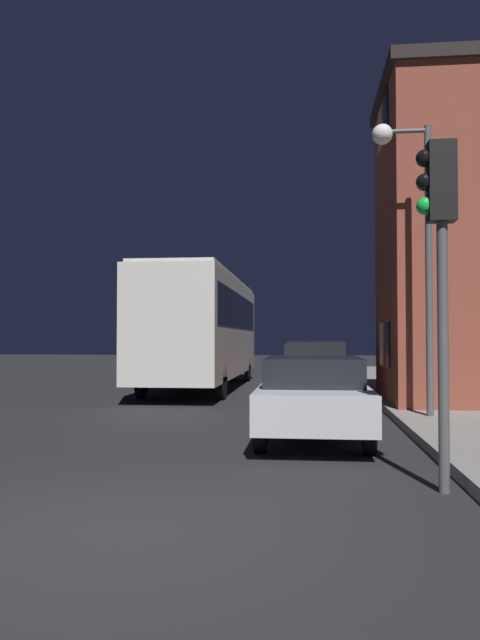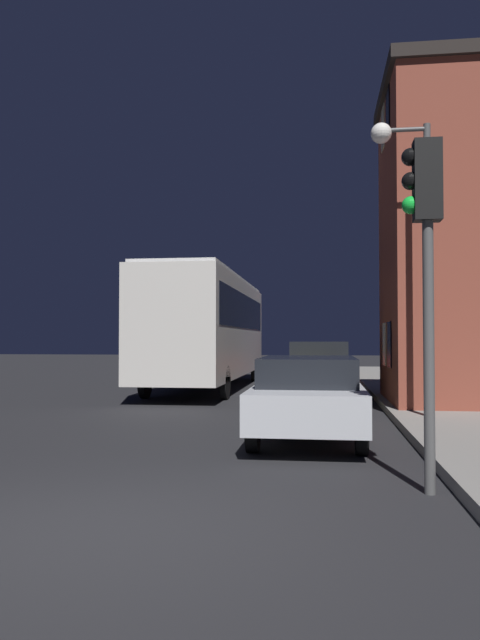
{
  "view_description": "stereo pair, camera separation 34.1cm",
  "coord_description": "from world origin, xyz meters",
  "px_view_note": "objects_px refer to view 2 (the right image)",
  "views": [
    {
      "loc": [
        1.67,
        -5.42,
        1.69
      ],
      "look_at": [
        0.17,
        8.6,
        2.12
      ],
      "focal_mm": 35.0,
      "sensor_mm": 36.0,
      "label": 1
    },
    {
      "loc": [
        2.01,
        -5.38,
        1.69
      ],
      "look_at": [
        0.17,
        8.6,
        2.12
      ],
      "focal_mm": 35.0,
      "sensor_mm": 36.0,
      "label": 2
    }
  ],
  "objects_px": {
    "car_near_lane": "(309,394)",
    "car_far_lane": "(312,360)",
    "car_mid_lane": "(319,369)",
    "bus": "(209,323)",
    "streetlamp": "(409,212)",
    "bare_tree": "(464,306)",
    "traffic_light": "(425,238)"
  },
  "relations": [
    {
      "from": "traffic_light",
      "to": "bare_tree",
      "type": "bearing_deg",
      "value": 74.63
    },
    {
      "from": "bus",
      "to": "traffic_light",
      "type": "bearing_deg",
      "value": -70.43
    },
    {
      "from": "streetlamp",
      "to": "car_near_lane",
      "type": "xyz_separation_m",
      "value": [
        -1.98,
        -1.95,
        -3.48
      ]
    },
    {
      "from": "car_mid_lane",
      "to": "car_far_lane",
      "type": "height_order",
      "value": "car_mid_lane"
    },
    {
      "from": "streetlamp",
      "to": "bus",
      "type": "xyz_separation_m",
      "value": [
        -5.6,
        8.34,
        -2.0
      ]
    },
    {
      "from": "traffic_light",
      "to": "car_mid_lane",
      "type": "distance_m",
      "value": 11.11
    },
    {
      "from": "bus",
      "to": "car_mid_lane",
      "type": "xyz_separation_m",
      "value": [
        3.77,
        -3.16,
        -1.39
      ]
    },
    {
      "from": "car_near_lane",
      "to": "car_mid_lane",
      "type": "xyz_separation_m",
      "value": [
        0.14,
        7.13,
        0.09
      ]
    },
    {
      "from": "bus",
      "to": "car_near_lane",
      "type": "height_order",
      "value": "bus"
    },
    {
      "from": "car_mid_lane",
      "to": "bus",
      "type": "bearing_deg",
      "value": 140.04
    },
    {
      "from": "car_near_lane",
      "to": "car_mid_lane",
      "type": "height_order",
      "value": "car_mid_lane"
    },
    {
      "from": "car_near_lane",
      "to": "streetlamp",
      "type": "bearing_deg",
      "value": 44.52
    },
    {
      "from": "traffic_light",
      "to": "bus",
      "type": "relative_size",
      "value": 0.33
    },
    {
      "from": "bus",
      "to": "car_far_lane",
      "type": "bearing_deg",
      "value": 60.85
    },
    {
      "from": "streetlamp",
      "to": "car_mid_lane",
      "type": "bearing_deg",
      "value": 109.49
    },
    {
      "from": "streetlamp",
      "to": "bus",
      "type": "bearing_deg",
      "value": 123.88
    },
    {
      "from": "bare_tree",
      "to": "bus",
      "type": "distance_m",
      "value": 9.7
    },
    {
      "from": "bare_tree",
      "to": "car_mid_lane",
      "type": "distance_m",
      "value": 5.06
    },
    {
      "from": "streetlamp",
      "to": "bus",
      "type": "relative_size",
      "value": 0.5
    },
    {
      "from": "car_near_lane",
      "to": "car_far_lane",
      "type": "height_order",
      "value": "car_far_lane"
    },
    {
      "from": "bare_tree",
      "to": "bus",
      "type": "relative_size",
      "value": 0.41
    },
    {
      "from": "streetlamp",
      "to": "bare_tree",
      "type": "relative_size",
      "value": 1.23
    },
    {
      "from": "car_far_lane",
      "to": "car_near_lane",
      "type": "bearing_deg",
      "value": -89.24
    },
    {
      "from": "streetlamp",
      "to": "car_far_lane",
      "type": "xyz_separation_m",
      "value": [
        -2.2,
        14.44,
        -3.46
      ]
    },
    {
      "from": "traffic_light",
      "to": "car_far_lane",
      "type": "relative_size",
      "value": 0.87
    },
    {
      "from": "car_far_lane",
      "to": "bus",
      "type": "bearing_deg",
      "value": -119.15
    },
    {
      "from": "traffic_light",
      "to": "car_near_lane",
      "type": "xyz_separation_m",
      "value": [
        -1.36,
        3.73,
        -2.06
      ]
    },
    {
      "from": "traffic_light",
      "to": "bus",
      "type": "distance_m",
      "value": 14.89
    },
    {
      "from": "bare_tree",
      "to": "bus",
      "type": "xyz_separation_m",
      "value": [
        -6.99,
        6.72,
        -0.19
      ]
    },
    {
      "from": "traffic_light",
      "to": "car_far_lane",
      "type": "xyz_separation_m",
      "value": [
        -1.58,
        20.13,
        -2.03
      ]
    },
    {
      "from": "car_mid_lane",
      "to": "car_far_lane",
      "type": "xyz_separation_m",
      "value": [
        -0.36,
        9.26,
        -0.07
      ]
    },
    {
      "from": "streetlamp",
      "to": "traffic_light",
      "type": "height_order",
      "value": "streetlamp"
    }
  ]
}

